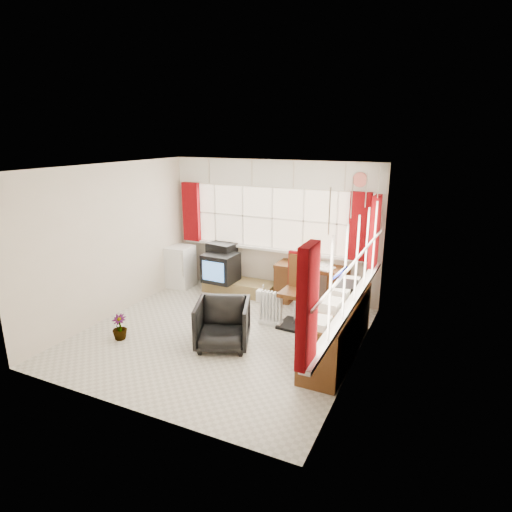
% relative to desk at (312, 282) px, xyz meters
% --- Properties ---
extents(ground, '(4.00, 4.00, 0.00)m').
position_rel_desk_xyz_m(ground, '(-0.85, -1.80, -0.40)').
color(ground, beige).
rests_on(ground, ground).
extents(room_walls, '(4.00, 4.00, 4.00)m').
position_rel_desk_xyz_m(room_walls, '(-0.85, -1.80, 1.10)').
color(room_walls, beige).
rests_on(room_walls, ground).
extents(window_back, '(3.70, 0.12, 3.60)m').
position_rel_desk_xyz_m(window_back, '(-0.85, 0.14, 0.54)').
color(window_back, '#FFE8C9').
rests_on(window_back, room_walls).
extents(window_right, '(0.12, 3.70, 3.60)m').
position_rel_desk_xyz_m(window_right, '(1.09, -1.80, 0.54)').
color(window_right, '#FFE8C9').
rests_on(window_right, room_walls).
extents(curtains, '(3.83, 3.83, 1.15)m').
position_rel_desk_xyz_m(curtains, '(0.07, -0.88, 1.05)').
color(curtains, maroon).
rests_on(curtains, room_walls).
extents(overhead_cabinets, '(3.98, 3.98, 0.48)m').
position_rel_desk_xyz_m(overhead_cabinets, '(0.13, -0.82, 1.85)').
color(overhead_cabinets, silver).
rests_on(overhead_cabinets, room_walls).
extents(desk, '(1.25, 0.62, 0.76)m').
position_rel_desk_xyz_m(desk, '(0.00, 0.00, 0.00)').
color(desk, '#5A3615').
rests_on(desk, ground).
extents(desk_lamp, '(0.16, 0.15, 0.38)m').
position_rel_desk_xyz_m(desk_lamp, '(-0.07, 0.12, 0.59)').
color(desk_lamp, '#DFAE09').
rests_on(desk_lamp, desk).
extents(task_chair, '(0.50, 0.53, 1.16)m').
position_rel_desk_xyz_m(task_chair, '(0.07, -0.90, 0.21)').
color(task_chair, black).
rests_on(task_chair, ground).
extents(office_chair, '(0.95, 0.97, 0.68)m').
position_rel_desk_xyz_m(office_chair, '(-0.65, -2.08, -0.06)').
color(office_chair, black).
rests_on(office_chair, ground).
extents(radiator, '(0.37, 0.15, 0.56)m').
position_rel_desk_xyz_m(radiator, '(-0.32, -1.12, -0.18)').
color(radiator, white).
rests_on(radiator, ground).
extents(credenza, '(0.50, 2.00, 0.85)m').
position_rel_desk_xyz_m(credenza, '(0.87, -1.60, -0.01)').
color(credenza, '#5A3615').
rests_on(credenza, ground).
extents(file_tray, '(0.36, 0.44, 0.13)m').
position_rel_desk_xyz_m(file_tray, '(0.86, -1.15, 0.41)').
color(file_tray, black).
rests_on(file_tray, credenza).
extents(tv_bench, '(1.40, 0.50, 0.25)m').
position_rel_desk_xyz_m(tv_bench, '(-1.40, -0.08, -0.28)').
color(tv_bench, olive).
rests_on(tv_bench, ground).
extents(crt_tv, '(0.60, 0.56, 0.53)m').
position_rel_desk_xyz_m(crt_tv, '(-1.72, -0.25, 0.11)').
color(crt_tv, black).
rests_on(crt_tv, tv_bench).
extents(hifi_stack, '(0.69, 0.50, 0.66)m').
position_rel_desk_xyz_m(hifi_stack, '(-1.84, 0.02, 0.16)').
color(hifi_stack, black).
rests_on(hifi_stack, tv_bench).
extents(mini_fridge, '(0.50, 0.50, 0.82)m').
position_rel_desk_xyz_m(mini_fridge, '(-2.65, -0.23, 0.01)').
color(mini_fridge, white).
rests_on(mini_fridge, ground).
extents(spray_bottle_a, '(0.13, 0.13, 0.30)m').
position_rel_desk_xyz_m(spray_bottle_a, '(-0.85, -0.23, -0.25)').
color(spray_bottle_a, silver).
rests_on(spray_bottle_a, ground).
extents(spray_bottle_b, '(0.10, 0.10, 0.20)m').
position_rel_desk_xyz_m(spray_bottle_b, '(-0.91, -1.24, -0.30)').
color(spray_bottle_b, '#96E0DD').
rests_on(spray_bottle_b, ground).
extents(flower_vase, '(0.25, 0.25, 0.38)m').
position_rel_desk_xyz_m(flower_vase, '(-2.14, -2.53, -0.21)').
color(flower_vase, black).
rests_on(flower_vase, ground).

